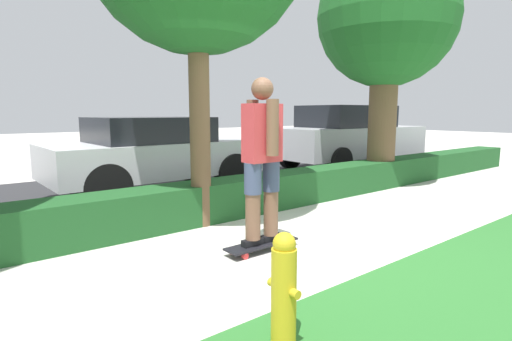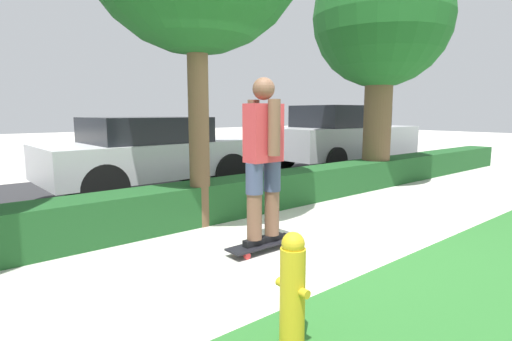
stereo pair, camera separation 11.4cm
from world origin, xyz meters
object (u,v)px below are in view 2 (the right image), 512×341
(parked_car_rear, at_px, (342,136))
(fire_hydrant, at_px, (292,289))
(skateboard, at_px, (263,244))
(parked_car_middle, at_px, (151,153))
(skater_person, at_px, (263,157))
(tree_far, at_px, (382,22))

(parked_car_rear, relative_size, fire_hydrant, 5.94)
(skateboard, distance_m, parked_car_middle, 3.72)
(parked_car_middle, distance_m, fire_hydrant, 5.33)
(skater_person, bearing_deg, fire_hydrant, -124.95)
(skater_person, distance_m, tree_far, 5.15)
(tree_far, relative_size, fire_hydrant, 6.17)
(skateboard, distance_m, fire_hydrant, 1.83)
(skater_person, bearing_deg, parked_car_middle, 83.50)
(parked_car_middle, bearing_deg, skater_person, -97.75)
(parked_car_middle, bearing_deg, fire_hydrant, -107.08)
(parked_car_middle, height_order, fire_hydrant, parked_car_middle)
(tree_far, distance_m, fire_hydrant, 6.84)
(skateboard, relative_size, skater_person, 0.49)
(tree_far, xyz_separation_m, parked_car_rear, (1.73, 2.23, -2.40))
(fire_hydrant, bearing_deg, parked_car_middle, 74.17)
(skateboard, bearing_deg, parked_car_middle, 83.50)
(skateboard, height_order, fire_hydrant, fire_hydrant)
(tree_far, bearing_deg, skateboard, -161.03)
(skateboard, xyz_separation_m, tree_far, (4.39, 1.51, 3.21))
(skateboard, bearing_deg, fire_hydrant, -124.95)
(skateboard, relative_size, parked_car_rear, 0.19)
(parked_car_middle, relative_size, parked_car_rear, 0.85)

